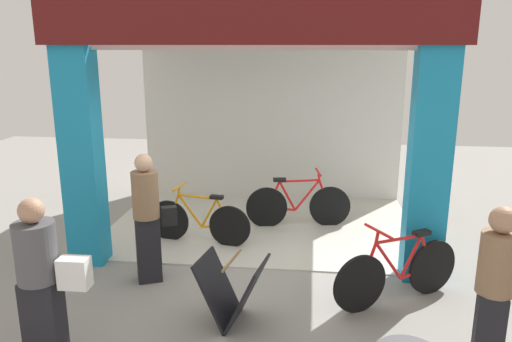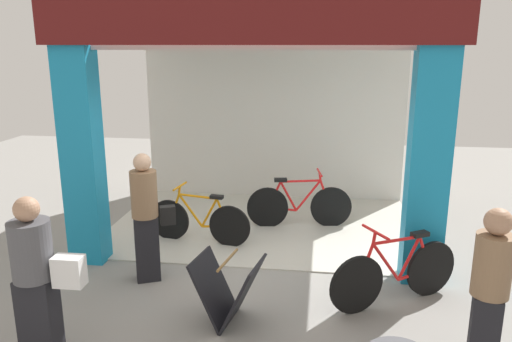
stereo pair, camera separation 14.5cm
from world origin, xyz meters
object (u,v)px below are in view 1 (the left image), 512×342
Objects in this scene: bicycle_inside_1 at (199,221)px; pedestrian_0 at (42,282)px; sandwich_board_sign at (232,291)px; pedestrian_2 at (494,289)px; pedestrian_3 at (147,217)px; bicycle_inside_0 at (298,205)px; bicycle_parked_0 at (398,272)px.

pedestrian_0 is (-0.72, -3.07, 0.52)m from bicycle_inside_1.
pedestrian_2 reaches higher than sandwich_board_sign.
pedestrian_0 is 1.86m from pedestrian_3.
bicycle_inside_0 is 4.54m from pedestrian_0.
bicycle_inside_0 is at bearing 117.23° from pedestrian_2.
bicycle_inside_0 is 2.65m from bicycle_parked_0.
bicycle_parked_0 is 1.90× the size of sandwich_board_sign.
bicycle_parked_0 is at bearing -4.12° from pedestrian_3.
bicycle_inside_1 is at bearing 74.05° from pedestrian_3.
pedestrian_0 is at bearing -103.29° from bicycle_inside_1.
sandwich_board_sign is (-0.61, -3.01, -0.01)m from bicycle_inside_0.
pedestrian_3 is at bearing 143.97° from sandwich_board_sign.
bicycle_inside_0 is 1.07× the size of bicycle_inside_1.
pedestrian_0 is 1.00× the size of pedestrian_3.
bicycle_inside_1 is at bearing 111.80° from sandwich_board_sign.
pedestrian_2 is at bearing -12.86° from sandwich_board_sign.
bicycle_inside_0 is 1.06× the size of pedestrian_2.
pedestrian_3 is (-3.65, 1.44, 0.02)m from pedestrian_2.
bicycle_inside_1 is 0.97× the size of pedestrian_0.
sandwich_board_sign is 1.57m from pedestrian_3.
bicycle_inside_0 is at bearing 49.62° from pedestrian_3.
bicycle_inside_1 is at bearing -148.71° from bicycle_inside_0.
sandwich_board_sign is 2.55m from pedestrian_2.
sandwich_board_sign is at bearing -36.03° from pedestrian_3.
bicycle_parked_0 is (2.69, -1.47, 0.03)m from bicycle_inside_1.
pedestrian_0 is at bearing -149.11° from sandwich_board_sign.
pedestrian_3 is at bearing 78.57° from pedestrian_0.
pedestrian_0 is at bearing -101.43° from pedestrian_3.
bicycle_parked_0 is 3.09m from pedestrian_3.
bicycle_inside_0 is 3.07m from sandwich_board_sign.
bicycle_inside_0 is at bearing 117.62° from bicycle_parked_0.
bicycle_inside_1 is at bearing 151.38° from bicycle_parked_0.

